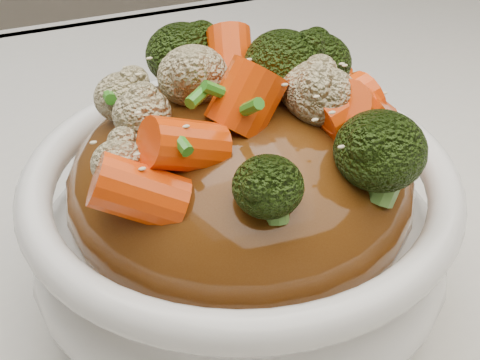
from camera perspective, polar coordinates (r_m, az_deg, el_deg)
name	(u,v)px	position (r m, az deg, el deg)	size (l,w,h in m)	color
tablecloth	(309,261)	(0.44, 5.91, -6.93)	(1.20, 0.80, 0.04)	silver
bowl	(240,230)	(0.36, 0.00, -4.29)	(0.22, 0.22, 0.09)	white
sauce_base	(240,185)	(0.34, 0.00, -0.42)	(0.18, 0.18, 0.10)	#562D0E
carrots	(240,72)	(0.31, 0.00, 9.18)	(0.18, 0.18, 0.05)	#EC4407
broccoli	(240,74)	(0.31, 0.00, 9.01)	(0.18, 0.18, 0.05)	black
cauliflower	(240,78)	(0.31, 0.00, 8.67)	(0.18, 0.18, 0.04)	#C7B988
scallions	(240,70)	(0.31, 0.00, 9.35)	(0.13, 0.13, 0.02)	#2E7E1D
sesame_seeds	(240,70)	(0.31, 0.00, 9.35)	(0.16, 0.16, 0.01)	beige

